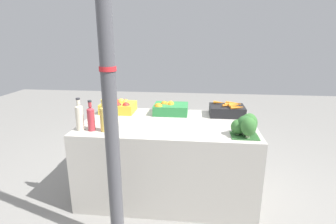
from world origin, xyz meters
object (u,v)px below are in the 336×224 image
orange_crate (170,108)px  carrot_crate (227,110)px  broccoli_pile (246,125)px  juice_bottle_golden (104,118)px  apple_crate (119,106)px  juice_bottle_ruby (91,118)px  juice_bottle_cloudy (80,117)px  support_pole (108,70)px

orange_crate → carrot_crate: 0.60m
broccoli_pile → juice_bottle_golden: juice_bottle_golden is taller
carrot_crate → apple_crate: bearing=-179.9°
broccoli_pile → juice_bottle_ruby: bearing=-179.6°
carrot_crate → juice_bottle_ruby: bearing=-154.1°
juice_bottle_ruby → juice_bottle_golden: (0.12, 0.00, 0.01)m
apple_crate → juice_bottle_golden: bearing=-85.0°
orange_crate → carrot_crate: bearing=0.1°
apple_crate → juice_bottle_golden: 0.60m
carrot_crate → broccoli_pile: (0.09, -0.59, 0.04)m
juice_bottle_cloudy → juice_bottle_golden: size_ratio=1.03×
juice_bottle_cloudy → juice_bottle_golden: (0.22, 0.00, -0.00)m
broccoli_pile → juice_bottle_ruby: juice_bottle_ruby is taller
orange_crate → juice_bottle_cloudy: 0.95m
support_pole → broccoli_pile: bearing=25.2°
carrot_crate → broccoli_pile: broccoli_pile is taller
orange_crate → juice_bottle_ruby: (-0.63, -0.60, 0.06)m
orange_crate → juice_bottle_golden: bearing=-130.5°
support_pole → juice_bottle_ruby: (-0.34, 0.45, -0.47)m
apple_crate → juice_bottle_cloudy: juice_bottle_cloudy is taller
support_pole → carrot_crate: 1.48m
apple_crate → juice_bottle_ruby: 0.60m
juice_bottle_cloudy → orange_crate: bearing=39.2°
apple_crate → juice_bottle_cloudy: (-0.17, -0.60, 0.06)m
support_pole → juice_bottle_golden: bearing=115.5°
carrot_crate → juice_bottle_ruby: 1.37m
juice_bottle_cloudy → support_pole: bearing=-46.0°
juice_bottle_golden → support_pole: bearing=-64.5°
orange_crate → broccoli_pile: 0.91m
apple_crate → juice_bottle_ruby: (-0.07, -0.60, 0.05)m
support_pole → apple_crate: support_pole is taller
broccoli_pile → apple_crate: bearing=154.7°
support_pole → juice_bottle_golden: (-0.22, 0.45, -0.47)m
apple_crate → orange_crate: (0.56, 0.00, -0.01)m
juice_bottle_ruby → apple_crate: bearing=83.6°
broccoli_pile → support_pole: bearing=-154.8°
support_pole → juice_bottle_cloudy: size_ratio=9.27×
orange_crate → broccoli_pile: size_ratio=1.57×
support_pole → juice_bottle_cloudy: (-0.44, 0.45, -0.46)m
juice_bottle_cloudy → carrot_crate: bearing=24.2°
broccoli_pile → juice_bottle_golden: (-1.20, -0.01, 0.03)m
broccoli_pile → juice_bottle_golden: 1.20m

